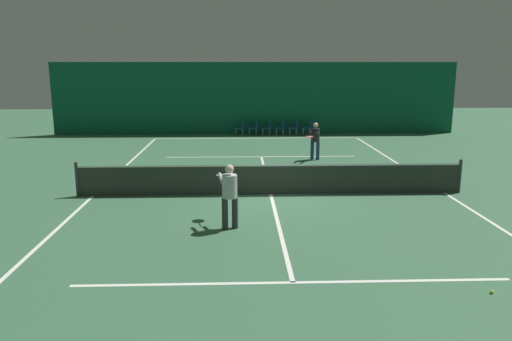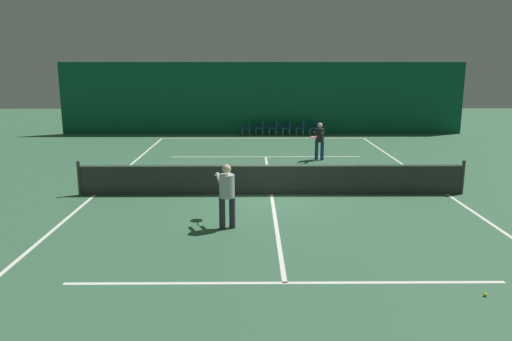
# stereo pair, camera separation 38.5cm
# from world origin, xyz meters

# --- Properties ---
(ground_plane) EXTENTS (60.00, 60.00, 0.00)m
(ground_plane) POSITION_xyz_m (0.00, 0.00, 0.00)
(ground_plane) COLOR #386647
(backdrop_curtain) EXTENTS (23.00, 0.12, 4.07)m
(backdrop_curtain) POSITION_xyz_m (0.00, 13.65, 2.04)
(backdrop_curtain) COLOR #0F5138
(backdrop_curtain) RESTS_ON ground
(court_line_baseline_far) EXTENTS (11.00, 0.10, 0.00)m
(court_line_baseline_far) POSITION_xyz_m (0.00, 11.90, 0.00)
(court_line_baseline_far) COLOR white
(court_line_baseline_far) RESTS_ON ground
(court_line_service_far) EXTENTS (8.25, 0.10, 0.00)m
(court_line_service_far) POSITION_xyz_m (0.00, 6.40, 0.00)
(court_line_service_far) COLOR white
(court_line_service_far) RESTS_ON ground
(court_line_service_near) EXTENTS (8.25, 0.10, 0.00)m
(court_line_service_near) POSITION_xyz_m (0.00, -6.40, 0.00)
(court_line_service_near) COLOR white
(court_line_service_near) RESTS_ON ground
(court_line_sideline_left) EXTENTS (0.10, 23.80, 0.00)m
(court_line_sideline_left) POSITION_xyz_m (-5.50, 0.00, 0.00)
(court_line_sideline_left) COLOR white
(court_line_sideline_left) RESTS_ON ground
(court_line_sideline_right) EXTENTS (0.10, 23.80, 0.00)m
(court_line_sideline_right) POSITION_xyz_m (5.50, 0.00, 0.00)
(court_line_sideline_right) COLOR white
(court_line_sideline_right) RESTS_ON ground
(court_line_centre) EXTENTS (0.10, 12.80, 0.00)m
(court_line_centre) POSITION_xyz_m (0.00, 0.00, 0.00)
(court_line_centre) COLOR white
(court_line_centre) RESTS_ON ground
(tennis_net) EXTENTS (12.00, 0.10, 1.07)m
(tennis_net) POSITION_xyz_m (0.00, 0.00, 0.51)
(tennis_net) COLOR #2D332D
(tennis_net) RESTS_ON ground
(player_near) EXTENTS (0.65, 1.37, 1.62)m
(player_near) POSITION_xyz_m (-1.23, -3.19, 0.94)
(player_near) COLOR #2D2D38
(player_near) RESTS_ON ground
(player_far) EXTENTS (0.82, 1.34, 1.57)m
(player_far) POSITION_xyz_m (2.23, 5.65, 0.92)
(player_far) COLOR navy
(player_far) RESTS_ON ground
(courtside_chair_0) EXTENTS (0.44, 0.44, 0.84)m
(courtside_chair_0) POSITION_xyz_m (-0.87, 13.10, 0.49)
(courtside_chair_0) COLOR #99999E
(courtside_chair_0) RESTS_ON ground
(courtside_chair_1) EXTENTS (0.44, 0.44, 0.84)m
(courtside_chair_1) POSITION_xyz_m (-0.10, 13.10, 0.49)
(courtside_chair_1) COLOR #99999E
(courtside_chair_1) RESTS_ON ground
(courtside_chair_2) EXTENTS (0.44, 0.44, 0.84)m
(courtside_chair_2) POSITION_xyz_m (0.66, 13.10, 0.49)
(courtside_chair_2) COLOR #99999E
(courtside_chair_2) RESTS_ON ground
(courtside_chair_3) EXTENTS (0.44, 0.44, 0.84)m
(courtside_chair_3) POSITION_xyz_m (1.43, 13.10, 0.49)
(courtside_chair_3) COLOR #99999E
(courtside_chair_3) RESTS_ON ground
(courtside_chair_4) EXTENTS (0.44, 0.44, 0.84)m
(courtside_chair_4) POSITION_xyz_m (2.20, 13.10, 0.49)
(courtside_chair_4) COLOR #99999E
(courtside_chair_4) RESTS_ON ground
(courtside_chair_5) EXTENTS (0.44, 0.44, 0.84)m
(courtside_chair_5) POSITION_xyz_m (2.96, 13.10, 0.49)
(courtside_chair_5) COLOR #99999E
(courtside_chair_5) RESTS_ON ground
(tennis_ball) EXTENTS (0.07, 0.07, 0.07)m
(tennis_ball) POSITION_xyz_m (3.49, -6.98, 0.03)
(tennis_ball) COLOR #D1DB33
(tennis_ball) RESTS_ON ground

